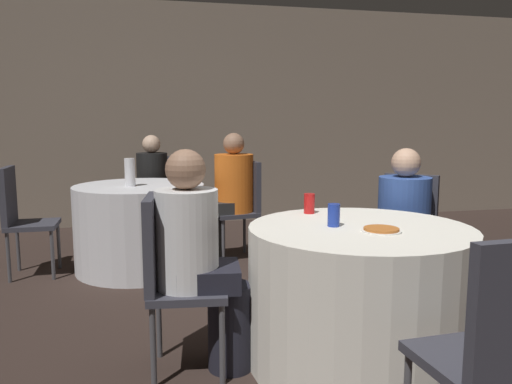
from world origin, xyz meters
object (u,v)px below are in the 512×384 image
object	(u,v)px
chair_near_northeast	(407,228)
person_white_shirt	(201,261)
chair_far_west	(20,212)
soda_can_blue	(334,215)
soda_can_red	(309,203)
bottle_far	(130,172)
chair_far_east	(243,201)
person_orange_shirt	(228,195)
chair_near_south	(497,342)
pizza_plate_near	(381,230)
table_far	(140,227)
person_blue_shirt	(401,229)
chair_near_west	(169,269)
chair_far_north	(154,192)
table_near	(359,295)
person_black_shirt	(152,191)

from	to	relation	value
chair_near_northeast	person_white_shirt	size ratio (longest dim) A/B	0.80
chair_far_west	person_white_shirt	xyz separation A→B (m)	(1.32, -1.97, 0.04)
soda_can_blue	soda_can_red	bearing A→B (deg)	90.86
person_white_shirt	bottle_far	size ratio (longest dim) A/B	4.84
chair_far_east	chair_far_west	xyz separation A→B (m)	(-1.97, -0.18, 0.00)
chair_far_east	bottle_far	world-z (taller)	bottle_far
person_orange_shirt	bottle_far	bearing A→B (deg)	93.60
soda_can_red	bottle_far	distance (m)	1.92
chair_near_south	pizza_plate_near	xyz separation A→B (m)	(-0.00, 0.89, 0.21)
soda_can_blue	chair_near_northeast	bearing A→B (deg)	40.29
person_orange_shirt	pizza_plate_near	size ratio (longest dim) A/B	5.90
chair_far_west	table_far	bearing A→B (deg)	90.00
table_far	person_blue_shirt	bearing A→B (deg)	-39.52
chair_near_west	chair_far_east	world-z (taller)	same
table_far	chair_near_northeast	distance (m)	2.30
chair_far_west	pizza_plate_near	xyz separation A→B (m)	(2.23, -2.19, 0.21)
chair_near_south	person_white_shirt	distance (m)	1.43
chair_far_north	person_blue_shirt	distance (m)	2.92
chair_far_east	soda_can_red	size ratio (longest dim) A/B	7.72
table_near	person_black_shirt	bearing A→B (deg)	110.20
chair_far_west	person_blue_shirt	xyz separation A→B (m)	(2.75, -1.44, 0.03)
chair_far_west	bottle_far	distance (m)	0.97
person_blue_shirt	table_near	bearing A→B (deg)	90.00
person_white_shirt	bottle_far	xyz separation A→B (m)	(-0.41, 1.91, 0.28)
table_far	chair_near_west	distance (m)	1.98
chair_near_west	pizza_plate_near	size ratio (longest dim) A/B	4.58
table_near	person_blue_shirt	xyz separation A→B (m)	(0.58, 0.62, 0.21)
chair_near_west	person_white_shirt	size ratio (longest dim) A/B	0.80
person_black_shirt	table_near	bearing A→B (deg)	118.31
chair_far_east	chair_far_north	xyz separation A→B (m)	(-0.84, 0.81, 0.00)
chair_near_northeast	person_black_shirt	bearing A→B (deg)	-7.79
soda_can_red	table_near	bearing A→B (deg)	-71.78
person_white_shirt	soda_can_blue	size ratio (longest dim) A/B	9.67
chair_near_west	chair_far_west	world-z (taller)	same
person_blue_shirt	person_black_shirt	bearing A→B (deg)	-11.11
table_far	soda_can_red	bearing A→B (deg)	-57.74
chair_far_north	table_far	bearing A→B (deg)	90.00
chair_near_south	chair_near_west	size ratio (longest dim) A/B	1.00
chair_far_east	person_orange_shirt	xyz separation A→B (m)	(-0.15, -0.03, 0.07)
chair_near_northeast	chair_far_west	size ratio (longest dim) A/B	1.00
chair_far_west	soda_can_red	xyz separation A→B (m)	(2.03, -1.63, 0.26)
chair_near_northeast	bottle_far	bearing A→B (deg)	9.97
chair_near_northeast	soda_can_blue	size ratio (longest dim) A/B	7.72
pizza_plate_near	soda_can_red	world-z (taller)	soda_can_red
chair_far_north	person_white_shirt	size ratio (longest dim) A/B	0.80
chair_far_north	table_near	bearing A→B (deg)	116.90
person_white_shirt	pizza_plate_near	world-z (taller)	person_white_shirt
chair_far_east	person_orange_shirt	bearing A→B (deg)	90.00
chair_far_east	person_black_shirt	distance (m)	1.08
table_near	person_black_shirt	size ratio (longest dim) A/B	1.02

